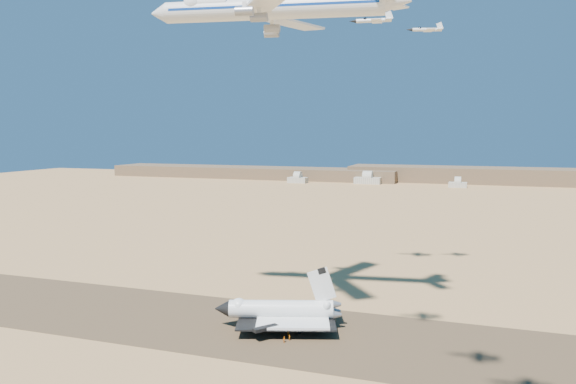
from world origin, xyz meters
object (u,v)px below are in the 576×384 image
(chase_jet_e, at_px, (373,20))
(chase_jet_f, at_px, (426,29))
(shuttle, at_px, (280,311))
(crew_c, at_px, (288,333))
(carrier_747, at_px, (265,9))
(crew_b, at_px, (284,339))
(crew_a, at_px, (290,337))

(chase_jet_e, distance_m, chase_jet_f, 20.53)
(shuttle, height_order, crew_c, shuttle)
(carrier_747, xyz_separation_m, crew_b, (11.70, -15.47, -95.26))
(chase_jet_f, bearing_deg, chase_jet_e, -174.20)
(chase_jet_f, bearing_deg, carrier_747, -142.71)
(carrier_747, bearing_deg, crew_b, -61.61)
(crew_b, xyz_separation_m, chase_jet_e, (11.23, 66.67, 99.84))
(crew_c, relative_size, chase_jet_e, 0.12)
(carrier_747, bearing_deg, shuttle, -42.94)
(crew_c, bearing_deg, chase_jet_e, -62.83)
(shuttle, bearing_deg, crew_c, -69.29)
(crew_c, distance_m, chase_jet_e, 117.72)
(shuttle, relative_size, crew_b, 22.45)
(shuttle, xyz_separation_m, carrier_747, (-6.29, 4.28, 91.07))
(crew_b, height_order, chase_jet_f, chase_jet_f)
(crew_a, bearing_deg, carrier_747, 45.22)
(shuttle, bearing_deg, chase_jet_f, 42.83)
(carrier_747, bearing_deg, chase_jet_e, 57.17)
(crew_b, height_order, chase_jet_e, chase_jet_e)
(crew_a, height_order, crew_b, crew_a)
(carrier_747, distance_m, crew_b, 97.21)
(chase_jet_f, bearing_deg, crew_b, -129.45)
(crew_c, bearing_deg, shuttle, -12.97)
(crew_a, distance_m, chase_jet_e, 119.43)
(carrier_747, relative_size, crew_c, 42.52)
(crew_c, bearing_deg, chase_jet_f, -75.58)
(chase_jet_e, bearing_deg, crew_b, -106.44)
(carrier_747, height_order, crew_a, carrier_747)
(crew_b, distance_m, crew_c, 5.38)
(crew_b, relative_size, crew_c, 0.93)
(crew_b, bearing_deg, carrier_747, 4.02)
(shuttle, xyz_separation_m, crew_c, (4.72, -5.85, -4.12))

